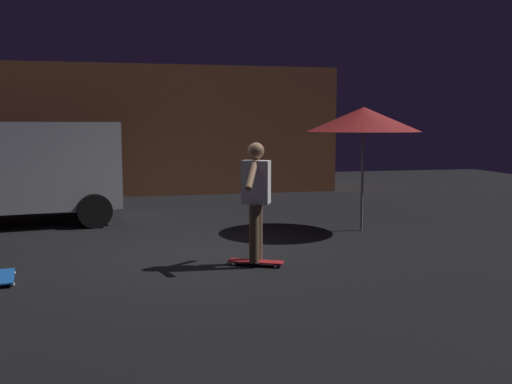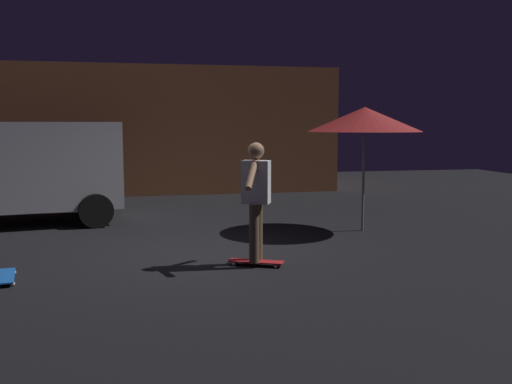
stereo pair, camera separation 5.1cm
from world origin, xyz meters
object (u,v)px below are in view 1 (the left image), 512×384
(skater, at_px, (256,193))
(patio_umbrella, at_px, (364,120))
(skateboard_spare, at_px, (6,277))
(skateboard_ridden, at_px, (256,262))

(skater, bearing_deg, patio_umbrella, 41.26)
(skateboard_spare, height_order, skater, skater)
(patio_umbrella, bearing_deg, skateboard_ridden, -138.74)
(skateboard_spare, relative_size, skater, 0.48)
(skateboard_ridden, bearing_deg, patio_umbrella, 41.26)
(skateboard_spare, xyz_separation_m, skater, (3.29, 0.09, 0.98))
(patio_umbrella, xyz_separation_m, skateboard_ridden, (-2.52, -2.21, -2.02))
(patio_umbrella, height_order, skateboard_spare, patio_umbrella)
(skater, bearing_deg, skateboard_ridden, 180.00)
(patio_umbrella, height_order, skateboard_ridden, patio_umbrella)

